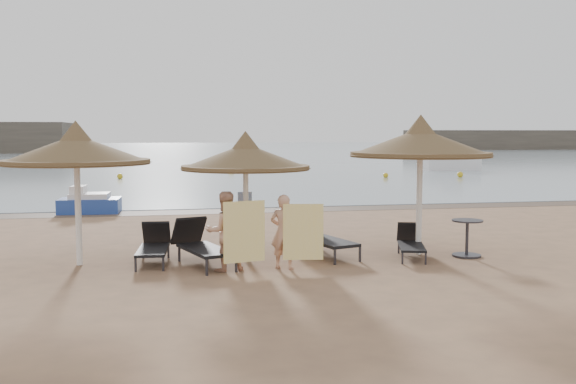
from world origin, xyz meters
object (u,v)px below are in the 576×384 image
lounger_far_right (411,242)px  palapa_right (420,143)px  lounger_near_left (200,244)px  pedal_boat (89,203)px  palapa_center (246,157)px  lounger_far_left (154,245)px  lounger_near_right (320,236)px  side_table (467,239)px  person_left (225,225)px  person_right (284,226)px  palapa_left (76,150)px

lounger_far_right → palapa_right: bearing=57.6°
lounger_near_left → pedal_boat: (-3.30, 9.23, -0.07)m
palapa_center → lounger_far_left: bearing=178.0°
lounger_near_right → lounger_far_right: 2.03m
lounger_far_right → lounger_near_left: bearing=-164.3°
lounger_near_left → palapa_right: bearing=-16.7°
lounger_far_left → lounger_far_right: size_ratio=1.10×
palapa_right → side_table: bearing=-26.1°
palapa_right → side_table: palapa_right is taller
lounger_far_right → person_left: 4.28m
lounger_near_right → person_right: size_ratio=1.26×
palapa_center → pedal_boat: 10.06m
lounger_near_left → pedal_boat: pedal_boat is taller
palapa_left → palapa_center: bearing=-0.1°
palapa_right → lounger_near_left: bearing=-178.2°
palapa_center → lounger_near_left: 2.08m
side_table → pedal_boat: bearing=133.8°
palapa_center → side_table: bearing=-7.5°
palapa_right → pedal_boat: palapa_right is taller
lounger_near_right → lounger_near_left: bearing=173.7°
palapa_left → lounger_near_left: (2.48, -0.34, -1.97)m
lounger_far_right → pedal_boat: (-7.92, 9.32, 0.03)m
person_left → person_right: bearing=167.9°
palapa_left → person_right: 4.52m
palapa_right → lounger_near_right: size_ratio=1.43×
palapa_left → lounger_far_right: palapa_left is taller
palapa_left → side_table: bearing=-4.4°
palapa_center → person_left: 1.79m
palapa_center → lounger_far_right: palapa_center is taller
palapa_right → person_left: (-4.46, -0.94, -1.58)m
person_right → palapa_left: bearing=8.2°
person_left → pedal_boat: bearing=-80.8°
palapa_right → pedal_boat: bearing=132.1°
side_table → person_right: bearing=-173.4°
side_table → palapa_center: bearing=172.5°
palapa_right → palapa_center: bearing=177.5°
lounger_far_right → pedal_boat: pedal_boat is taller
palapa_center → palapa_right: (3.90, -0.17, 0.29)m
person_right → pedal_boat: (-4.92, 10.03, -0.53)m
palapa_left → palapa_right: size_ratio=0.95×
lounger_far_right → person_left: bearing=-153.8°
palapa_left → lounger_far_right: (7.10, -0.42, -2.06)m
palapa_left → lounger_near_left: bearing=-7.7°
lounger_near_right → side_table: lounger_near_right is taller
palapa_center → lounger_near_right: 2.47m
palapa_center → palapa_right: bearing=-2.5°
palapa_right → lounger_far_right: palapa_right is taller
palapa_left → pedal_boat: 9.16m
palapa_right → person_left: bearing=-168.1°
lounger_near_left → lounger_far_left: bearing=139.3°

